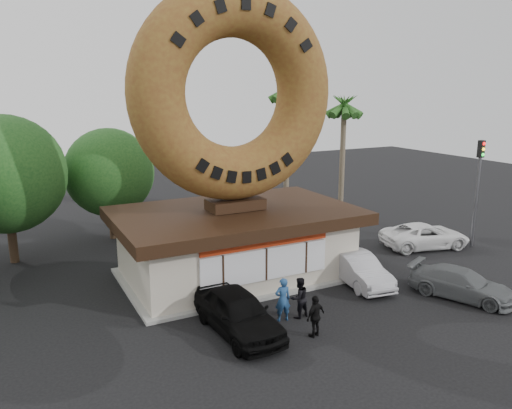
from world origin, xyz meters
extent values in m
plane|color=black|center=(0.00, 0.00, 0.00)|extent=(90.00, 90.00, 0.00)
cube|color=beige|center=(0.00, 6.00, 1.50)|extent=(10.00, 6.00, 3.00)
cube|color=#999993|center=(0.00, 6.00, 0.07)|extent=(10.60, 6.60, 0.15)
cube|color=#3F3F3F|center=(0.00, 6.00, 3.05)|extent=(10.00, 6.00, 0.10)
cube|color=black|center=(0.00, 6.00, 3.00)|extent=(11.20, 7.20, 0.55)
cube|color=silver|center=(0.00, 2.95, 1.55)|extent=(6.00, 0.12, 1.40)
cube|color=#A6290E|center=(0.00, 2.93, 2.55)|extent=(6.00, 0.10, 0.45)
cube|color=black|center=(0.00, 6.00, 3.55)|extent=(2.60, 1.40, 0.50)
torus|color=brown|center=(0.00, 6.00, 8.64)|extent=(9.67, 2.47, 9.67)
cylinder|color=#473321|center=(-9.50, 13.00, 1.65)|extent=(0.44, 0.44, 3.30)
sphere|color=#19461A|center=(-9.50, 13.00, 4.65)|extent=(6.00, 6.00, 6.00)
cylinder|color=#473321|center=(-4.00, 15.00, 1.43)|extent=(0.44, 0.44, 2.86)
sphere|color=#19461A|center=(-4.00, 15.00, 4.03)|extent=(5.20, 5.20, 5.20)
cylinder|color=#726651|center=(7.50, 14.00, 4.50)|extent=(0.36, 0.36, 9.00)
cylinder|color=#726651|center=(11.00, 12.50, 4.00)|extent=(0.36, 0.36, 8.00)
cylinder|color=#59595E|center=(-2.00, 16.00, 4.00)|extent=(0.18, 0.18, 8.00)
cylinder|color=#59595E|center=(-1.10, 16.00, 7.90)|extent=(1.80, 0.12, 0.12)
cube|color=#59595E|center=(-0.20, 16.00, 7.85)|extent=(0.45, 0.20, 0.12)
cylinder|color=#59595E|center=(14.00, 4.00, 3.00)|extent=(0.18, 0.18, 6.00)
cube|color=black|center=(14.00, 4.00, 5.60)|extent=(0.30, 0.28, 0.95)
sphere|color=red|center=(14.00, 3.85, 5.90)|extent=(0.18, 0.18, 0.18)
sphere|color=yellow|center=(14.00, 3.85, 5.60)|extent=(0.18, 0.18, 0.18)
sphere|color=green|center=(14.00, 3.85, 5.30)|extent=(0.18, 0.18, 0.18)
imported|color=navy|center=(-0.42, 0.78, 0.88)|extent=(0.70, 0.51, 1.76)
imported|color=black|center=(0.30, 0.73, 0.83)|extent=(0.88, 0.73, 1.65)
imported|color=black|center=(0.00, -0.87, 0.80)|extent=(1.01, 0.66, 1.59)
imported|color=black|center=(-2.37, 0.69, 0.80)|extent=(2.14, 4.80, 1.61)
imported|color=#A9A8AE|center=(4.58, 2.48, 0.71)|extent=(2.04, 4.45, 1.41)
imported|color=slate|center=(7.56, -0.85, 0.64)|extent=(3.42, 4.74, 1.28)
imported|color=white|center=(11.41, 5.06, 0.69)|extent=(5.39, 3.39, 1.39)
camera|label=1|loc=(-9.53, -14.73, 8.86)|focal=35.00mm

